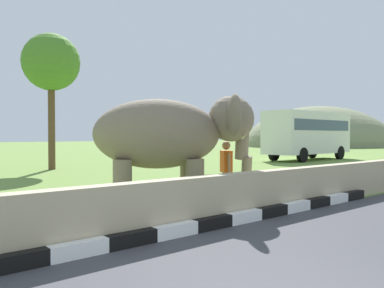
# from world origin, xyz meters

# --- Properties ---
(striped_curb) EXTENTS (16.20, 0.20, 0.24)m
(striped_curb) POSITION_xyz_m (-0.35, 3.80, 0.12)
(striped_curb) COLOR white
(striped_curb) RESTS_ON ground_plane
(barrier_parapet) EXTENTS (28.00, 0.36, 1.00)m
(barrier_parapet) POSITION_xyz_m (2.00, 4.10, 0.50)
(barrier_parapet) COLOR tan
(barrier_parapet) RESTS_ON ground_plane
(elephant) EXTENTS (3.95, 3.44, 2.81)m
(elephant) POSITION_xyz_m (2.62, 6.02, 1.81)
(elephant) COLOR #7A6C59
(elephant) RESTS_ON ground_plane
(person_handler) EXTENTS (0.40, 0.64, 1.66)m
(person_handler) POSITION_xyz_m (4.25, 5.78, 0.93)
(person_handler) COLOR navy
(person_handler) RESTS_ON ground_plane
(bus_white) EXTENTS (8.15, 2.84, 3.50)m
(bus_white) POSITION_xyz_m (21.87, 14.88, 2.08)
(bus_white) COLOR silver
(bus_white) RESTS_ON ground_plane
(tree_distant) EXTENTS (3.00, 3.00, 7.18)m
(tree_distant) POSITION_xyz_m (4.44, 19.00, 5.61)
(tree_distant) COLOR brown
(tree_distant) RESTS_ON ground_plane
(hill_east) EXTENTS (27.62, 22.10, 13.27)m
(hill_east) POSITION_xyz_m (55.00, 34.53, 0.00)
(hill_east) COLOR gray
(hill_east) RESTS_ON ground_plane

